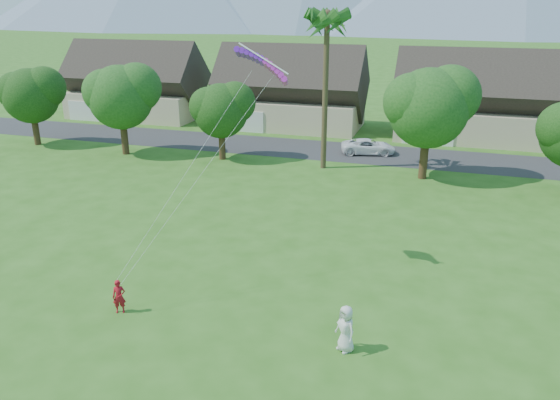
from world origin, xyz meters
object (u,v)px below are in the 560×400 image
at_px(parked_car, 368,147).
at_px(parafoil_kite, 264,62).
at_px(watcher, 346,329).
at_px(kite_flyer, 119,297).

bearing_deg(parked_car, parafoil_kite, 162.16).
xyz_separation_m(watcher, parafoil_kite, (-5.38, 6.25, 9.34)).
relative_size(parked_car, parafoil_kite, 1.71).
bearing_deg(parked_car, kite_flyer, 154.43).
distance_m(kite_flyer, parked_car, 30.67).
bearing_deg(kite_flyer, parafoil_kite, 30.44).
bearing_deg(parafoil_kite, kite_flyer, -128.65).
distance_m(kite_flyer, watcher, 10.01).
distance_m(parked_car, parafoil_kite, 25.52).
bearing_deg(watcher, parafoil_kite, 169.98).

